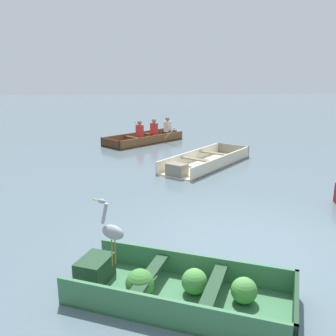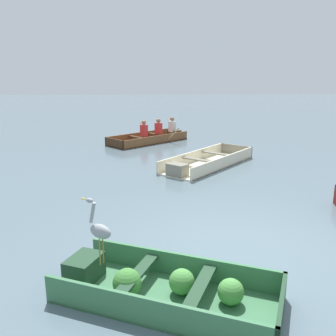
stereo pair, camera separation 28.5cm
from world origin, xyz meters
TOP-DOWN VIEW (x-y plane):
  - ground_plane at (0.00, 0.00)m, footprint 80.00×80.00m
  - dinghy_green_foreground at (-1.25, -1.39)m, footprint 2.95×2.12m
  - skiff_cream_mid_moored at (0.26, 5.17)m, footprint 3.15×3.40m
  - rowboat_wooden_brown_with_crew at (-1.30, 9.31)m, footprint 3.23×3.01m
  - heron_on_dinghy at (-2.00, -1.21)m, footprint 0.41×0.33m

SIDE VIEW (x-z plane):
  - ground_plane at x=0.00m, z-range 0.00..0.00m
  - skiff_cream_mid_moored at x=0.26m, z-range -0.06..0.30m
  - dinghy_green_foreground at x=-1.25m, z-range -0.05..0.35m
  - rowboat_wooden_brown_with_crew at x=-1.30m, z-range -0.25..0.65m
  - heron_on_dinghy at x=-2.00m, z-range 0.44..1.28m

